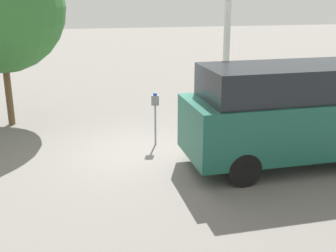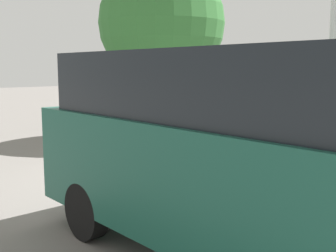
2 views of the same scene
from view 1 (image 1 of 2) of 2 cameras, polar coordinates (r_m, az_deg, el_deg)
The scene contains 4 objects.
ground_plane at distance 10.91m, azimuth -3.81°, elevation -3.51°, with size 80.00×80.00×0.00m, color slate.
parking_meter_near at distance 11.08m, azimuth -1.75°, elevation 2.64°, with size 0.22×0.14×1.44m.
lamp_post at distance 12.66m, azimuth 7.91°, elevation 10.05°, with size 0.44×0.44×6.09m.
parked_van at distance 10.14m, azimuth 16.47°, elevation 1.79°, with size 5.07×2.04×2.39m.
Camera 1 is at (-1.50, -10.07, 3.92)m, focal length 45.00 mm.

